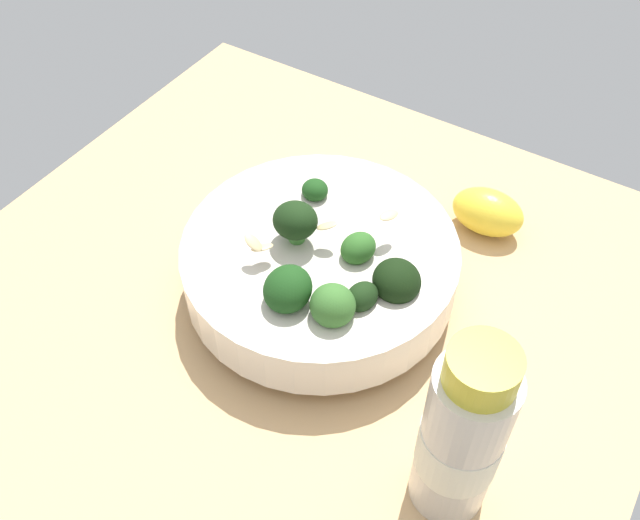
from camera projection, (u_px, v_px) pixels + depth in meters
The scene contains 4 objects.
ground_plane at pixel (291, 317), 62.84cm from camera, with size 60.53×60.53×4.03cm, color tan.
bowl_of_broccoli at pixel (321, 264), 59.24cm from camera, with size 22.99×22.99×10.28cm.
lemon_wedge at pixel (488, 212), 65.71cm from camera, with size 6.73×4.28×4.39cm, color yellow.
bottle_tall at pixel (461, 437), 44.49cm from camera, with size 5.39×5.39×16.47cm.
Camera 1 is at (31.01, 22.39, 48.16)cm, focal length 39.86 mm.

